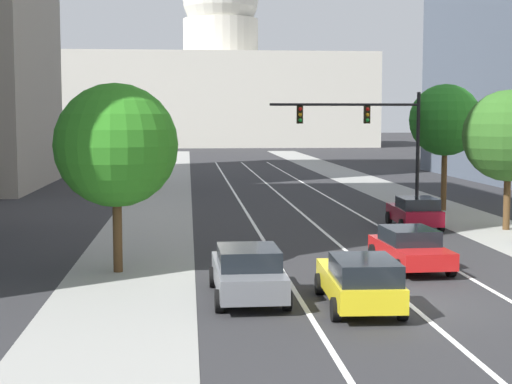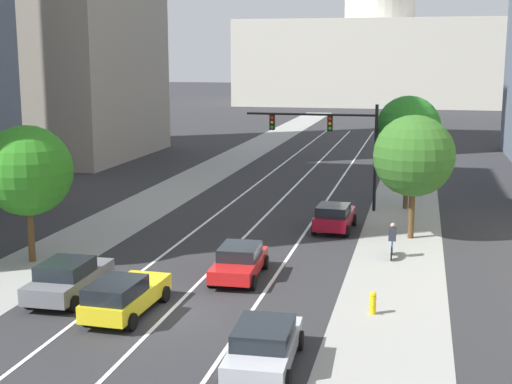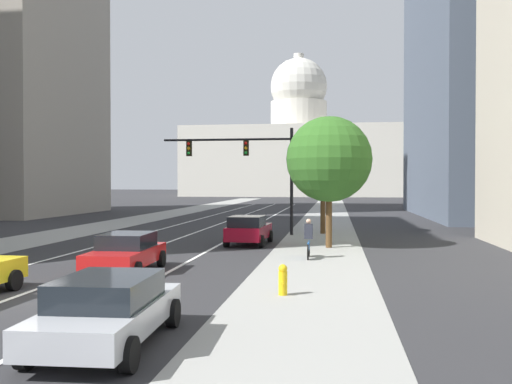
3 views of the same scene
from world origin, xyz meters
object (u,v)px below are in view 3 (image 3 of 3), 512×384
at_px(car_red, 126,252).
at_px(fire_hydrant, 283,280).
at_px(capitol_building, 299,153).
at_px(car_crimson, 249,230).
at_px(street_tree_far_right, 323,153).
at_px(traffic_signal_mast, 250,160).
at_px(cyclist, 309,239).
at_px(street_tree_mid_right, 329,159).
at_px(car_silver, 108,309).

relative_size(car_red, fire_hydrant, 5.04).
distance_m(capitol_building, car_red, 121.15).
distance_m(car_crimson, street_tree_far_right, 9.03).
height_order(capitol_building, street_tree_far_right, capitol_building).
height_order(traffic_signal_mast, cyclist, traffic_signal_mast).
bearing_deg(capitol_building, street_tree_far_right, -85.45).
height_order(capitol_building, fire_hydrant, capitol_building).
bearing_deg(traffic_signal_mast, street_tree_mid_right, -52.61).
xyz_separation_m(capitol_building, car_crimson, (4.55, -111.09, -9.89)).
height_order(traffic_signal_mast, street_tree_far_right, street_tree_far_right).
height_order(street_tree_mid_right, street_tree_far_right, street_tree_far_right).
relative_size(fire_hydrant, cyclist, 0.53).
xyz_separation_m(car_red, street_tree_mid_right, (7.24, 8.85, 3.71)).
distance_m(cyclist, street_tree_mid_right, 5.53).
bearing_deg(fire_hydrant, cyclist, 87.40).
relative_size(capitol_building, car_silver, 11.89).
bearing_deg(cyclist, car_red, 126.37).
xyz_separation_m(capitol_building, street_tree_mid_right, (8.76, -111.88, -6.24)).
bearing_deg(cyclist, traffic_signal_mast, 21.37).
xyz_separation_m(capitol_building, traffic_signal_mast, (3.75, -105.32, -5.96)).
distance_m(traffic_signal_mast, fire_hydrant, 19.60).
bearing_deg(street_tree_mid_right, car_red, -129.30).
xyz_separation_m(car_red, fire_hydrant, (6.05, -3.33, -0.28)).
distance_m(car_red, fire_hydrant, 6.91).
bearing_deg(fire_hydrant, street_tree_mid_right, 84.41).
bearing_deg(street_tree_far_right, car_red, -112.21).
height_order(traffic_signal_mast, street_tree_mid_right, traffic_signal_mast).
bearing_deg(car_crimson, car_red, 164.78).
xyz_separation_m(car_red, traffic_signal_mast, (2.23, 15.41, 3.98)).
bearing_deg(car_crimson, fire_hydrant, -164.65).
xyz_separation_m(car_crimson, fire_hydrant, (3.02, -12.97, -0.34)).
xyz_separation_m(traffic_signal_mast, fire_hydrant, (3.82, -18.74, -4.27)).
distance_m(car_silver, street_tree_mid_right, 18.54).
bearing_deg(traffic_signal_mast, street_tree_far_right, 14.70).
bearing_deg(traffic_signal_mast, car_crimson, -82.10).
height_order(car_silver, street_tree_mid_right, street_tree_mid_right).
bearing_deg(capitol_building, traffic_signal_mast, -87.96).
bearing_deg(street_tree_mid_right, fire_hydrant, -95.59).
distance_m(fire_hydrant, cyclist, 8.08).
relative_size(car_silver, street_tree_far_right, 0.64).
bearing_deg(street_tree_mid_right, capitol_building, 94.48).
xyz_separation_m(car_silver, fire_hydrant, (3.01, 5.50, -0.28)).
xyz_separation_m(car_silver, street_tree_far_right, (3.74, 25.43, 4.41)).
bearing_deg(cyclist, street_tree_mid_right, -11.39).
bearing_deg(car_red, street_tree_mid_right, -41.68).
relative_size(car_crimson, fire_hydrant, 4.69).
bearing_deg(traffic_signal_mast, cyclist, -68.58).
bearing_deg(cyclist, fire_hydrant, 177.35).
bearing_deg(fire_hydrant, street_tree_far_right, 87.91).
bearing_deg(street_tree_far_right, cyclist, -91.74).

